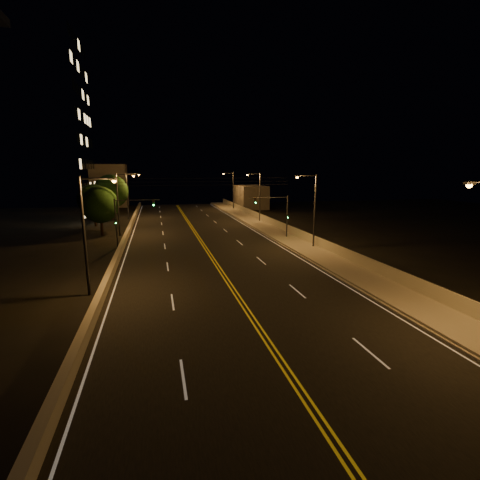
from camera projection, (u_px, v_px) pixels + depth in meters
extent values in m
plane|color=black|center=(295.00, 384.00, 14.41)|extent=(160.00, 160.00, 0.00)
cube|color=black|center=(215.00, 262.00, 33.47)|extent=(18.00, 120.00, 0.02)
cube|color=gray|center=(318.00, 255.00, 35.94)|extent=(3.60, 120.00, 0.30)
cube|color=gray|center=(301.00, 256.00, 35.52)|extent=(0.14, 120.00, 0.15)
cube|color=#AAA38D|center=(333.00, 248.00, 36.19)|extent=(0.30, 120.00, 1.00)
cube|color=#AAA38D|center=(114.00, 265.00, 31.27)|extent=(0.45, 120.00, 0.77)
cube|color=slate|center=(251.00, 197.00, 81.47)|extent=(6.00, 10.00, 5.27)
cube|color=slate|center=(110.00, 186.00, 84.62)|extent=(8.00, 8.00, 10.16)
cylinder|color=black|center=(333.00, 243.00, 36.09)|extent=(0.06, 120.00, 0.06)
cube|color=silver|center=(121.00, 268.00, 31.48)|extent=(0.12, 116.00, 0.00)
cube|color=silver|center=(298.00, 257.00, 35.46)|extent=(0.12, 116.00, 0.00)
cube|color=gold|center=(213.00, 262.00, 33.43)|extent=(0.12, 116.00, 0.00)
cube|color=gold|center=(217.00, 262.00, 33.50)|extent=(0.12, 116.00, 0.00)
cube|color=silver|center=(183.00, 378.00, 14.80)|extent=(0.12, 3.00, 0.00)
cube|color=silver|center=(173.00, 302.00, 23.37)|extent=(0.12, 3.00, 0.00)
cube|color=silver|center=(168.00, 267.00, 31.95)|extent=(0.12, 3.00, 0.00)
cube|color=silver|center=(165.00, 246.00, 40.52)|extent=(0.12, 3.00, 0.00)
cube|color=silver|center=(163.00, 233.00, 49.10)|extent=(0.12, 3.00, 0.00)
cube|color=silver|center=(162.00, 224.00, 57.67)|extent=(0.12, 3.00, 0.00)
cube|color=silver|center=(161.00, 217.00, 66.25)|extent=(0.12, 3.00, 0.00)
cube|color=silver|center=(160.00, 212.00, 74.82)|extent=(0.12, 3.00, 0.00)
cube|color=silver|center=(159.00, 207.00, 83.40)|extent=(0.12, 3.00, 0.00)
cube|color=silver|center=(370.00, 352.00, 16.88)|extent=(0.12, 3.00, 0.00)
cube|color=silver|center=(297.00, 291.00, 25.46)|extent=(0.12, 3.00, 0.00)
cube|color=silver|center=(261.00, 261.00, 34.03)|extent=(0.12, 3.00, 0.00)
cube|color=silver|center=(240.00, 243.00, 42.61)|extent=(0.12, 3.00, 0.00)
cube|color=silver|center=(225.00, 230.00, 51.18)|extent=(0.12, 3.00, 0.00)
cube|color=silver|center=(215.00, 222.00, 59.76)|extent=(0.12, 3.00, 0.00)
cube|color=silver|center=(207.00, 215.00, 68.33)|extent=(0.12, 3.00, 0.00)
cube|color=silver|center=(201.00, 210.00, 76.91)|extent=(0.12, 3.00, 0.00)
cube|color=silver|center=(197.00, 206.00, 85.48)|extent=(0.12, 3.00, 0.00)
cube|color=#2D2D33|center=(470.00, 183.00, 16.88)|extent=(0.50, 0.25, 0.14)
sphere|color=#FF9E2D|center=(469.00, 185.00, 16.90)|extent=(0.28, 0.28, 0.28)
cylinder|color=#2D2D33|center=(315.00, 212.00, 38.47)|extent=(0.20, 0.20, 8.32)
cylinder|color=#2D2D33|center=(307.00, 176.00, 37.43)|extent=(2.20, 0.12, 0.12)
cube|color=#2D2D33|center=(297.00, 176.00, 37.19)|extent=(0.50, 0.25, 0.14)
sphere|color=#FF9E2D|center=(297.00, 177.00, 37.21)|extent=(0.28, 0.28, 0.28)
cylinder|color=#2D2D33|center=(260.00, 198.00, 58.44)|extent=(0.20, 0.20, 8.32)
cylinder|color=#2D2D33|center=(254.00, 174.00, 57.40)|extent=(2.20, 0.12, 0.12)
cube|color=#2D2D33|center=(247.00, 174.00, 57.16)|extent=(0.50, 0.25, 0.14)
sphere|color=#FF9E2D|center=(247.00, 175.00, 57.18)|extent=(0.28, 0.28, 0.28)
cylinder|color=#2D2D33|center=(233.00, 191.00, 78.01)|extent=(0.20, 0.20, 8.32)
cylinder|color=#2D2D33|center=(228.00, 173.00, 76.97)|extent=(2.20, 0.12, 0.12)
cube|color=#2D2D33|center=(224.00, 173.00, 76.73)|extent=(0.50, 0.25, 0.14)
sphere|color=#FF9E2D|center=(224.00, 174.00, 76.75)|extent=(0.28, 0.28, 0.28)
cylinder|color=#2D2D33|center=(84.00, 237.00, 23.99)|extent=(0.20, 0.20, 8.32)
cylinder|color=#2D2D33|center=(97.00, 179.00, 23.46)|extent=(2.20, 0.12, 0.12)
cube|color=#2D2D33|center=(114.00, 179.00, 23.72)|extent=(0.50, 0.25, 0.14)
sphere|color=#FF9E2D|center=(114.00, 181.00, 23.74)|extent=(0.28, 0.28, 0.28)
cylinder|color=#2D2D33|center=(118.00, 205.00, 46.24)|extent=(0.20, 0.20, 8.32)
cylinder|color=#2D2D33|center=(125.00, 175.00, 45.71)|extent=(2.20, 0.12, 0.12)
cube|color=#2D2D33|center=(133.00, 175.00, 45.97)|extent=(0.50, 0.25, 0.14)
sphere|color=#FF9E2D|center=(133.00, 176.00, 45.99)|extent=(0.28, 0.28, 0.28)
cylinder|color=#2D2D33|center=(127.00, 196.00, 62.22)|extent=(0.20, 0.20, 8.32)
cylinder|color=#2D2D33|center=(132.00, 174.00, 61.68)|extent=(2.20, 0.12, 0.12)
cube|color=#2D2D33|center=(139.00, 174.00, 61.95)|extent=(0.50, 0.25, 0.14)
sphere|color=#FF9E2D|center=(139.00, 175.00, 61.97)|extent=(0.28, 0.28, 0.28)
cylinder|color=#2D2D33|center=(287.00, 217.00, 44.50)|extent=(0.18, 0.18, 5.58)
cylinder|color=#2D2D33|center=(269.00, 198.00, 43.41)|extent=(5.00, 0.10, 0.10)
cube|color=black|center=(255.00, 201.00, 43.07)|extent=(0.28, 0.18, 0.80)
sphere|color=#19FF4C|center=(256.00, 203.00, 43.02)|extent=(0.14, 0.14, 0.14)
cube|color=black|center=(288.00, 216.00, 44.31)|extent=(0.22, 0.14, 0.55)
cylinder|color=#2D2D33|center=(116.00, 223.00, 39.68)|extent=(0.18, 0.18, 5.58)
cylinder|color=#2D2D33|center=(138.00, 200.00, 39.75)|extent=(5.00, 0.10, 0.10)
cube|color=black|center=(153.00, 203.00, 40.23)|extent=(0.28, 0.18, 0.80)
sphere|color=#19FF4C|center=(154.00, 205.00, 40.17)|extent=(0.14, 0.14, 0.14)
cube|color=black|center=(116.00, 222.00, 39.50)|extent=(0.22, 0.14, 0.55)
cylinder|color=black|center=(201.00, 185.00, 41.15)|extent=(22.00, 0.03, 0.03)
cylinder|color=black|center=(201.00, 182.00, 41.07)|extent=(22.00, 0.03, 0.03)
cylinder|color=black|center=(201.00, 178.00, 40.99)|extent=(22.00, 0.03, 0.03)
cube|color=slate|center=(5.00, 128.00, 56.10)|extent=(24.00, 15.00, 31.03)
cylinder|color=black|center=(102.00, 227.00, 47.17)|extent=(0.36, 0.36, 2.31)
sphere|color=black|center=(100.00, 205.00, 46.58)|extent=(4.88, 4.88, 4.88)
cylinder|color=black|center=(95.00, 219.00, 55.15)|extent=(0.36, 0.36, 2.32)
sphere|color=black|center=(94.00, 200.00, 54.55)|extent=(4.90, 4.90, 4.90)
cylinder|color=black|center=(112.00, 212.00, 62.12)|extent=(0.36, 0.36, 2.81)
sphere|color=black|center=(111.00, 191.00, 61.40)|extent=(5.93, 5.93, 5.93)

